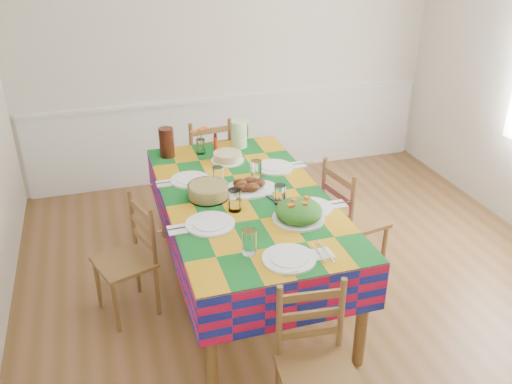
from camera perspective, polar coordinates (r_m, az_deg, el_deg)
room at (r=3.58m, az=7.58°, el=5.51°), size 4.58×5.08×2.78m
wainscot at (r=6.09m, az=-2.42°, el=6.19°), size 4.41×0.06×0.92m
dining_table at (r=3.98m, az=-1.15°, el=-1.57°), size 1.16×2.16×0.84m
setting_near_head at (r=3.23m, az=2.10°, el=-6.36°), size 0.52×0.35×0.15m
setting_left_near at (r=3.62m, az=-4.01°, el=-2.45°), size 0.60×0.36×0.16m
setting_left_far at (r=4.14m, az=-6.01°, el=1.43°), size 0.55×0.33×0.15m
setting_right_near at (r=3.79m, az=4.77°, el=-1.10°), size 0.56×0.32×0.14m
setting_right_far at (r=4.29m, az=1.35°, el=2.56°), size 0.58×0.33×0.15m
meat_platter at (r=4.00m, az=-0.79°, el=0.59°), size 0.42×0.30×0.08m
salad_platter at (r=3.62m, az=4.53°, el=-2.09°), size 0.35×0.35×0.15m
pasta_bowl at (r=3.90m, az=-5.06°, el=0.09°), size 0.29×0.29×0.11m
cake at (r=4.49m, az=-3.02°, el=3.70°), size 0.28×0.28×0.08m
serving_utensils at (r=3.90m, az=2.01°, el=-0.61°), size 0.15×0.34×0.01m
flower_vase at (r=4.63m, az=-5.87°, el=5.22°), size 0.15×0.13×0.25m
hot_sauce at (r=4.70m, az=-4.28°, el=5.29°), size 0.04×0.04×0.15m
green_pitcher at (r=4.74m, az=-1.80°, el=6.12°), size 0.14×0.14×0.24m
tea_pitcher at (r=4.60m, az=-9.39°, el=5.17°), size 0.12×0.12×0.25m
name_card at (r=3.11m, az=3.65°, el=-8.41°), size 0.10×0.03×0.02m
chair_near at (r=3.12m, az=6.26°, el=-17.88°), size 0.45×0.43×0.93m
chair_far at (r=5.29m, az=-5.14°, el=2.78°), size 0.48×0.46×0.99m
chair_left at (r=4.04m, az=-13.20°, el=-6.98°), size 0.48×0.49×0.89m
chair_right at (r=4.39m, az=9.84°, el=-2.97°), size 0.49×0.50×0.99m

